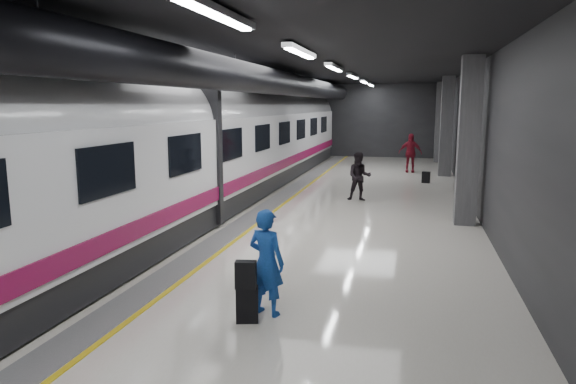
# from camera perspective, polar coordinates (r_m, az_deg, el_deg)

# --- Properties ---
(ground) EXTENTS (40.00, 40.00, 0.00)m
(ground) POSITION_cam_1_polar(r_m,az_deg,el_deg) (13.27, -0.28, -4.40)
(ground) COLOR silver
(ground) RESTS_ON ground
(platform_hall) EXTENTS (10.02, 40.02, 4.51)m
(platform_hall) POSITION_cam_1_polar(r_m,az_deg,el_deg) (13.87, -0.49, 10.96)
(platform_hall) COLOR black
(platform_hall) RESTS_ON ground
(train) EXTENTS (3.05, 38.00, 4.05)m
(train) POSITION_cam_1_polar(r_m,az_deg,el_deg) (14.06, -13.28, 4.70)
(train) COLOR black
(train) RESTS_ON ground
(traveler_main) EXTENTS (0.70, 0.56, 1.67)m
(traveler_main) POSITION_cam_1_polar(r_m,az_deg,el_deg) (7.96, -2.41, -7.80)
(traveler_main) COLOR #1748B2
(traveler_main) RESTS_ON ground
(suitcase_main) EXTENTS (0.38, 0.30, 0.54)m
(suitcase_main) POSITION_cam_1_polar(r_m,az_deg,el_deg) (7.89, -4.56, -12.34)
(suitcase_main) COLOR black
(suitcase_main) RESTS_ON ground
(shoulder_bag) EXTENTS (0.33, 0.21, 0.41)m
(shoulder_bag) POSITION_cam_1_polar(r_m,az_deg,el_deg) (7.69, -4.72, -9.14)
(shoulder_bag) COLOR black
(shoulder_bag) RESTS_ON suitcase_main
(traveler_far_a) EXTENTS (0.87, 0.71, 1.66)m
(traveler_far_a) POSITION_cam_1_polar(r_m,az_deg,el_deg) (17.53, 7.93, 1.72)
(traveler_far_a) COLOR black
(traveler_far_a) RESTS_ON ground
(traveler_far_b) EXTENTS (1.10, 0.47, 1.87)m
(traveler_far_b) POSITION_cam_1_polar(r_m,az_deg,el_deg) (25.50, 13.42, 4.24)
(traveler_far_b) COLOR maroon
(traveler_far_b) RESTS_ON ground
(suitcase_far) EXTENTS (0.36, 0.27, 0.47)m
(suitcase_far) POSITION_cam_1_polar(r_m,az_deg,el_deg) (22.18, 15.08, 1.59)
(suitcase_far) COLOR black
(suitcase_far) RESTS_ON ground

